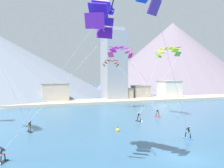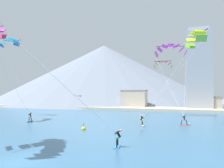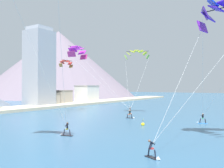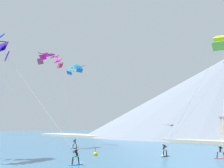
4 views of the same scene
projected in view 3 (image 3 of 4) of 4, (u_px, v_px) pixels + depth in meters
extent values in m
cube|color=black|center=(67.00, 136.00, 30.22)|extent=(0.80, 1.50, 0.07)
cylinder|color=#231E28|center=(70.00, 133.00, 30.10)|extent=(0.17, 0.26, 0.71)
cylinder|color=#231E28|center=(64.00, 132.00, 30.35)|extent=(0.17, 0.26, 0.71)
cube|color=yellow|center=(67.00, 129.00, 30.23)|extent=(0.35, 0.30, 0.12)
cylinder|color=#231E28|center=(67.00, 126.00, 30.28)|extent=(0.35, 0.28, 0.60)
cylinder|color=#231E28|center=(68.00, 125.00, 30.15)|extent=(0.51, 0.21, 0.39)
cylinder|color=#231E28|center=(66.00, 125.00, 30.22)|extent=(0.51, 0.21, 0.39)
cylinder|color=black|center=(66.00, 126.00, 30.01)|extent=(0.17, 0.51, 0.03)
sphere|color=brown|center=(67.00, 123.00, 30.35)|extent=(0.22, 0.22, 0.22)
cone|color=white|center=(61.00, 135.00, 30.49)|extent=(0.43, 0.38, 0.36)
cube|color=black|center=(130.00, 118.00, 47.05)|extent=(0.84, 1.51, 0.07)
cylinder|color=black|center=(128.00, 116.00, 47.17)|extent=(0.18, 0.26, 0.71)
cylinder|color=black|center=(132.00, 116.00, 46.94)|extent=(0.18, 0.26, 0.71)
cube|color=yellow|center=(130.00, 114.00, 47.06)|extent=(0.35, 0.30, 0.12)
cylinder|color=black|center=(130.00, 112.00, 46.95)|extent=(0.48, 0.33, 0.60)
cylinder|color=black|center=(129.00, 111.00, 47.08)|extent=(0.51, 0.22, 0.39)
cylinder|color=black|center=(130.00, 111.00, 47.02)|extent=(0.51, 0.22, 0.39)
cylinder|color=black|center=(130.00, 111.00, 47.22)|extent=(0.18, 0.51, 0.03)
sphere|color=beige|center=(129.00, 110.00, 46.79)|extent=(0.22, 0.22, 0.22)
cone|color=white|center=(134.00, 118.00, 46.80)|extent=(0.43, 0.39, 0.36)
cube|color=#337FDB|center=(203.00, 123.00, 40.27)|extent=(0.73, 1.50, 0.07)
cylinder|color=black|center=(205.00, 121.00, 40.13)|extent=(0.17, 0.26, 0.72)
cylinder|color=black|center=(200.00, 121.00, 40.41)|extent=(0.17, 0.26, 0.72)
cube|color=#33B266|center=(203.00, 118.00, 40.27)|extent=(0.34, 0.29, 0.12)
cylinder|color=black|center=(203.00, 116.00, 40.39)|extent=(0.50, 0.30, 0.61)
cylinder|color=black|center=(204.00, 115.00, 40.26)|extent=(0.53, 0.19, 0.40)
cylinder|color=black|center=(202.00, 115.00, 40.34)|extent=(0.53, 0.19, 0.40)
cylinder|color=black|center=(203.00, 116.00, 40.13)|extent=(0.14, 0.52, 0.03)
sphere|color=tan|center=(203.00, 114.00, 40.57)|extent=(0.22, 0.22, 0.22)
cone|color=white|center=(197.00, 123.00, 40.58)|extent=(0.41, 0.37, 0.36)
cube|color=black|center=(152.00, 158.00, 20.88)|extent=(0.98, 1.50, 0.07)
cylinder|color=black|center=(149.00, 152.00, 21.21)|extent=(0.20, 0.26, 0.69)
cylinder|color=black|center=(155.00, 154.00, 20.55)|extent=(0.20, 0.26, 0.69)
cube|color=red|center=(152.00, 148.00, 20.89)|extent=(0.35, 0.32, 0.12)
cylinder|color=black|center=(151.00, 145.00, 20.83)|extent=(0.48, 0.36, 0.59)
cylinder|color=black|center=(151.00, 142.00, 20.98)|extent=(0.49, 0.27, 0.38)
cylinder|color=black|center=(153.00, 143.00, 20.79)|extent=(0.49, 0.27, 0.38)
cylinder|color=black|center=(153.00, 143.00, 20.98)|extent=(0.24, 0.49, 0.03)
sphere|color=brown|center=(149.00, 141.00, 20.74)|extent=(0.21, 0.21, 0.21)
cone|color=white|center=(159.00, 159.00, 20.15)|extent=(0.45, 0.42, 0.36)
cube|color=#E54C33|center=(130.00, 114.00, 53.62)|extent=(1.51, 0.81, 0.07)
cylinder|color=#231E28|center=(129.00, 112.00, 53.24)|extent=(0.25, 0.17, 0.68)
cylinder|color=#231E28|center=(130.00, 112.00, 54.00)|extent=(0.25, 0.17, 0.68)
cube|color=orange|center=(130.00, 111.00, 53.62)|extent=(0.29, 0.33, 0.12)
cylinder|color=#231E28|center=(130.00, 109.00, 53.61)|extent=(0.29, 0.39, 0.58)
cylinder|color=#231E28|center=(130.00, 108.00, 53.53)|extent=(0.21, 0.49, 0.38)
cylinder|color=#231E28|center=(130.00, 108.00, 53.74)|extent=(0.21, 0.49, 0.38)
cylinder|color=black|center=(129.00, 108.00, 53.69)|extent=(0.51, 0.17, 0.03)
sphere|color=tan|center=(131.00, 107.00, 53.58)|extent=(0.21, 0.21, 0.21)
cone|color=white|center=(131.00, 113.00, 54.45)|extent=(0.39, 0.43, 0.36)
cylinder|color=silver|center=(62.00, 67.00, 26.61)|extent=(5.59, 4.20, 13.69)
cylinder|color=silver|center=(42.00, 67.00, 27.41)|extent=(6.92, 0.83, 13.69)
cube|color=#81BD3B|center=(126.00, 57.00, 55.43)|extent=(1.61, 1.10, 0.97)
cube|color=yellow|center=(129.00, 54.00, 55.31)|extent=(1.69, 1.31, 0.80)
cube|color=yellow|center=(133.00, 52.00, 55.11)|extent=(1.74, 1.42, 0.53)
cube|color=yellow|center=(137.00, 51.00, 54.87)|extent=(1.75, 1.41, 0.20)
cube|color=yellow|center=(141.00, 51.00, 54.61)|extent=(1.74, 1.37, 0.53)
cube|color=yellow|center=(145.00, 54.00, 54.35)|extent=(1.71, 1.22, 0.80)
cube|color=#81BD3B|center=(148.00, 57.00, 54.14)|extent=(1.64, 0.97, 0.97)
cylinder|color=black|center=(137.00, 51.00, 55.53)|extent=(1.86, 4.68, 0.10)
cylinder|color=silver|center=(127.00, 83.00, 51.33)|extent=(6.60, 4.87, 10.75)
cylinder|color=silver|center=(140.00, 83.00, 50.63)|extent=(8.18, 0.16, 10.75)
cube|color=#0E37DC|center=(213.00, 3.00, 27.11)|extent=(2.09, 1.56, 1.24)
cube|color=#46218F|center=(205.00, 13.00, 27.36)|extent=(1.94, 1.15, 1.41)
cylinder|color=silver|center=(203.00, 76.00, 33.82)|extent=(13.22, 3.17, 12.13)
cube|color=purple|center=(202.00, 27.00, 28.13)|extent=(1.76, 0.98, 1.31)
cube|color=#431BCA|center=(208.00, 17.00, 27.68)|extent=(1.91, 1.39, 1.18)
cube|color=#431BCA|center=(216.00, 9.00, 26.89)|extent=(1.98, 1.69, 0.86)
cylinder|color=silver|center=(180.00, 79.00, 24.59)|extent=(9.60, 1.63, 10.91)
cylinder|color=silver|center=(205.00, 79.00, 22.03)|extent=(6.92, 6.88, 10.91)
cube|color=#C4317F|center=(72.00, 54.00, 55.19)|extent=(1.17, 1.91, 1.29)
cube|color=#C82BCC|center=(73.00, 50.00, 55.90)|extent=(1.51, 2.00, 1.09)
cube|color=#C82BCC|center=(75.00, 48.00, 56.91)|extent=(1.69, 2.07, 0.73)
cube|color=#C82BCC|center=(77.00, 47.00, 58.08)|extent=(1.69, 2.09, 0.26)
cube|color=#C82BCC|center=(80.00, 49.00, 59.22)|extent=(1.59, 2.07, 0.73)
cube|color=#C82BCC|center=(82.00, 53.00, 60.19)|extent=(1.32, 2.03, 1.09)
cube|color=#C4317F|center=(84.00, 57.00, 60.83)|extent=(0.92, 1.95, 1.29)
cylinder|color=black|center=(74.00, 48.00, 58.36)|extent=(5.83, 1.94, 0.10)
cylinder|color=silver|center=(100.00, 82.00, 54.33)|extent=(5.96, 11.26, 11.35)
cylinder|color=silver|center=(105.00, 82.00, 57.34)|extent=(0.32, 12.72, 11.35)
cube|color=olive|center=(71.00, 66.00, 59.10)|extent=(0.53, 0.94, 0.80)
cube|color=red|center=(70.00, 63.00, 58.72)|extent=(0.75, 0.96, 0.68)
cube|color=red|center=(68.00, 61.00, 58.15)|extent=(0.87, 0.97, 0.46)
cube|color=red|center=(66.00, 60.00, 57.49)|extent=(0.87, 0.97, 0.16)
cube|color=red|center=(64.00, 61.00, 56.83)|extent=(0.84, 0.96, 0.46)
cube|color=red|center=(62.00, 62.00, 56.27)|extent=(0.69, 0.95, 0.68)
cube|color=olive|center=(61.00, 65.00, 55.91)|extent=(0.45, 0.93, 0.80)
cylinder|color=black|center=(68.00, 60.00, 57.29)|extent=(3.65, 0.57, 0.10)
sphere|color=yellow|center=(143.00, 124.00, 38.25)|extent=(0.56, 0.56, 0.56)
cylinder|color=black|center=(143.00, 121.00, 38.25)|extent=(0.04, 0.04, 0.44)
cube|color=yellow|center=(143.00, 120.00, 38.33)|extent=(0.18, 0.01, 0.12)
cube|color=beige|center=(6.00, 110.00, 60.52)|extent=(180.00, 10.00, 0.70)
cube|color=#A89E8E|center=(47.00, 100.00, 76.07)|extent=(6.12, 5.21, 3.58)
cube|color=slate|center=(47.00, 94.00, 76.09)|extent=(6.36, 5.42, 0.30)
cube|color=#A89E8E|center=(62.00, 98.00, 82.72)|extent=(5.37, 4.50, 4.41)
cube|color=slate|center=(62.00, 91.00, 82.74)|extent=(5.58, 4.68, 0.30)
cube|color=silver|center=(87.00, 95.00, 89.58)|extent=(6.67, 6.02, 6.05)
cube|color=#9D9992|center=(87.00, 86.00, 89.61)|extent=(6.94, 6.26, 0.30)
cube|color=#999EA8|center=(39.00, 69.00, 74.25)|extent=(7.00, 7.00, 22.47)
cube|color=#A8ADB9|center=(39.00, 29.00, 74.36)|extent=(5.60, 5.60, 1.20)
cone|color=slate|center=(58.00, 64.00, 147.13)|extent=(90.44, 90.44, 38.61)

